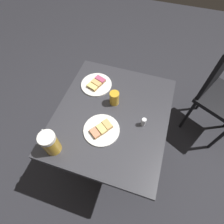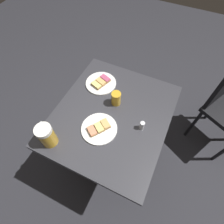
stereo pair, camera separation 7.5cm
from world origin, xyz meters
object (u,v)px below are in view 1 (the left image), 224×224
at_px(beer_glass_small, 114,98).
at_px(salt_shaker, 144,122).
at_px(beer_mug, 50,142).
at_px(plate_near, 102,130).
at_px(plate_far, 96,84).
at_px(cafe_chair, 221,90).

bearing_deg(beer_glass_small, salt_shaker, 64.34).
bearing_deg(beer_mug, beer_glass_small, 150.49).
bearing_deg(plate_near, beer_mug, -49.54).
xyz_separation_m(plate_near, salt_shaker, (-0.11, 0.22, 0.02)).
height_order(plate_far, beer_glass_small, beer_glass_small).
height_order(beer_mug, beer_glass_small, beer_mug).
height_order(plate_near, beer_mug, beer_mug).
xyz_separation_m(plate_far, beer_mug, (0.50, -0.06, 0.07)).
height_order(beer_mug, cafe_chair, cafe_chair).
height_order(plate_far, beer_mug, beer_mug).
bearing_deg(salt_shaker, cafe_chair, 138.80).
bearing_deg(beer_glass_small, cafe_chair, 124.51).
bearing_deg(salt_shaker, plate_far, -118.87).
relative_size(plate_near, salt_shaker, 3.63).
relative_size(beer_mug, beer_glass_small, 1.60).
bearing_deg(beer_mug, plate_near, 130.46).
relative_size(beer_glass_small, cafe_chair, 0.10).
bearing_deg(cafe_chair, beer_mug, -19.80).
distance_m(plate_near, beer_mug, 0.29).
bearing_deg(plate_near, salt_shaker, 117.02).
relative_size(beer_mug, cafe_chair, 0.16).
bearing_deg(plate_far, beer_glass_small, 57.21).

